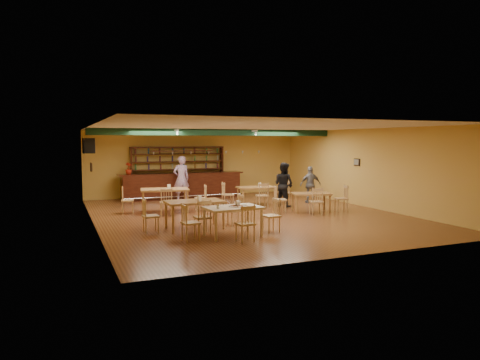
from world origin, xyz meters
name	(u,v)px	position (x,y,z in m)	size (l,w,h in m)	color
floor	(246,215)	(0.00, 0.00, 0.00)	(12.00, 12.00, 0.00)	#5C311A
ceiling_beam	(218,132)	(0.00, 2.80, 2.87)	(10.00, 0.30, 0.25)	black
track_rail_left	(170,131)	(-1.80, 3.40, 2.94)	(0.05, 2.50, 0.05)	silver
track_rail_right	(245,131)	(1.40, 3.40, 2.94)	(0.05, 2.50, 0.05)	silver
ac_unit	(89,146)	(-4.80, 4.20, 2.35)	(0.34, 0.70, 0.48)	silver
picture_left	(91,167)	(-4.97, 1.00, 1.70)	(0.04, 0.34, 0.28)	black
picture_right	(357,162)	(4.97, 0.50, 1.70)	(0.04, 0.34, 0.28)	black
bar_counter	(182,186)	(-0.88, 5.15, 0.56)	(5.51, 0.85, 1.13)	black
back_bar_hutch	(178,172)	(-0.88, 5.78, 1.14)	(4.26, 0.40, 2.28)	black
poinsettia	(128,168)	(-3.19, 5.15, 1.38)	(0.28, 0.28, 0.50)	#AE2410
dining_table_a	(165,200)	(-2.46, 1.61, 0.42)	(1.68, 1.01, 0.84)	#AA803C
dining_table_b	(256,196)	(1.29, 1.99, 0.36)	(1.45, 0.87, 0.73)	#AA803C
dining_table_c	(195,215)	(-2.35, -1.72, 0.41)	(1.64, 0.98, 0.82)	#AA803C
dining_table_d	(311,202)	(2.41, -0.29, 0.34)	(1.35, 0.81, 0.68)	#AA803C
near_table	(233,221)	(-1.69, -3.05, 0.39)	(1.47, 0.95, 0.79)	tan
pizza_tray	(236,206)	(-1.59, -3.05, 0.80)	(0.40, 0.40, 0.01)	silver
parmesan_shaker	(218,206)	(-2.17, -3.21, 0.84)	(0.07, 0.07, 0.11)	#EAE5C6
napkin_stack	(242,204)	(-1.33, -2.84, 0.80)	(0.20, 0.15, 0.03)	white
pizza_server	(241,205)	(-1.43, -3.00, 0.81)	(0.32, 0.09, 0.00)	silver
side_plate	(256,206)	(-1.12, -3.26, 0.80)	(0.22, 0.22, 0.01)	white
patron_bar	(181,178)	(-1.13, 4.33, 0.95)	(0.69, 0.46, 1.90)	purple
patron_right_a	(284,185)	(2.09, 1.19, 0.85)	(0.83, 0.65, 1.71)	black
patron_right_b	(310,185)	(3.61, 1.71, 0.75)	(0.88, 0.37, 1.50)	slate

